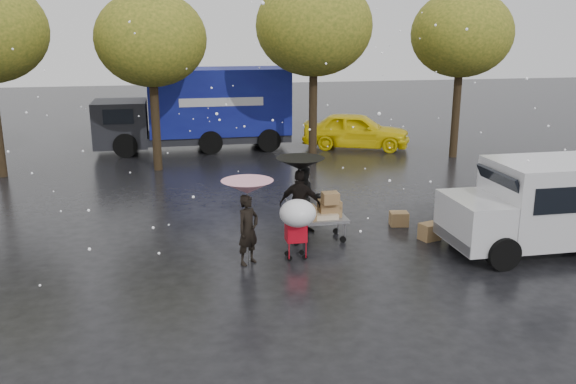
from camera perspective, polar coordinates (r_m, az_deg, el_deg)
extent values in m
plane|color=black|center=(14.34, 1.92, -6.23)|extent=(90.00, 90.00, 0.00)
imported|color=black|center=(13.80, -3.75, -3.55)|extent=(0.71, 0.67, 1.62)
imported|color=black|center=(15.88, 1.62, -0.71)|extent=(0.89, 0.71, 1.76)
imported|color=black|center=(15.38, 1.13, -1.20)|extent=(1.14, 0.78, 1.79)
cylinder|color=#4C4C4C|center=(13.77, -3.76, -3.18)|extent=(0.02, 0.02, 1.81)
cone|color=#DD5B82|center=(13.51, -3.83, 0.47)|extent=(1.17, 1.17, 0.30)
sphere|color=#4C4C4C|center=(13.50, -3.83, 0.60)|extent=(0.06, 0.06, 0.06)
cylinder|color=#4C4C4C|center=(15.35, 1.13, -0.90)|extent=(0.02, 0.02, 1.95)
cone|color=black|center=(15.11, 1.15, 2.66)|extent=(1.22, 1.22, 0.30)
sphere|color=#4C4C4C|center=(15.10, 1.15, 2.77)|extent=(0.06, 0.06, 0.06)
cube|color=slate|center=(15.39, 2.72, -2.55)|extent=(1.50, 0.80, 0.08)
cylinder|color=slate|center=(15.15, -0.02, -1.82)|extent=(0.04, 0.04, 0.60)
cube|color=olive|center=(15.49, 3.90, -1.51)|extent=(0.55, 0.45, 0.40)
cube|color=olive|center=(15.16, 1.72, -1.96)|extent=(0.45, 0.40, 0.35)
cube|color=olive|center=(15.15, 3.98, -0.56)|extent=(0.40, 0.35, 0.28)
cube|color=#CBB88D|center=(15.37, 2.90, -2.18)|extent=(0.90, 0.55, 0.12)
cylinder|color=black|center=(15.12, 0.77, -4.75)|extent=(0.16, 0.05, 0.16)
cylinder|color=black|center=(15.71, 0.29, -3.96)|extent=(0.16, 0.05, 0.16)
cylinder|color=black|center=(15.40, 5.16, -4.43)|extent=(0.16, 0.05, 0.16)
cylinder|color=black|center=(15.98, 4.51, -3.67)|extent=(0.16, 0.05, 0.16)
cube|color=red|center=(14.16, 0.75, -3.70)|extent=(0.47, 0.41, 0.45)
cylinder|color=red|center=(13.87, 0.91, -2.51)|extent=(0.42, 0.02, 0.02)
cylinder|color=#4C4C4C|center=(13.89, 0.91, -2.78)|extent=(0.02, 0.02, 0.60)
ellipsoid|color=white|center=(13.83, 0.92, -2.00)|extent=(0.84, 0.84, 0.63)
cylinder|color=black|center=(14.19, 0.16, -6.21)|extent=(0.12, 0.04, 0.12)
cylinder|color=black|center=(14.48, -0.10, -5.76)|extent=(0.12, 0.04, 0.12)
cylinder|color=black|center=(14.26, 1.58, -6.11)|extent=(0.12, 0.04, 0.12)
cylinder|color=black|center=(14.55, 1.30, -5.65)|extent=(0.12, 0.04, 0.12)
cube|color=silver|center=(16.08, 24.83, -0.60)|extent=(3.80, 2.00, 1.90)
cube|color=silver|center=(14.92, 17.15, -2.60)|extent=(1.20, 1.95, 1.10)
cube|color=black|center=(14.96, 19.26, 0.66)|extent=(0.37, 1.70, 0.67)
cube|color=slate|center=(14.80, 15.15, -4.23)|extent=(0.12, 1.90, 0.25)
cylinder|color=black|center=(14.39, 19.48, -5.45)|extent=(0.76, 0.28, 0.76)
cylinder|color=black|center=(15.95, 16.06, -3.14)|extent=(0.76, 0.28, 0.76)
cube|color=navy|center=(26.94, -6.48, 8.46)|extent=(6.00, 2.50, 2.80)
cube|color=black|center=(27.03, -15.37, 6.22)|extent=(2.20, 2.40, 1.90)
cube|color=black|center=(27.10, -8.49, 5.12)|extent=(8.00, 2.30, 0.35)
cube|color=silver|center=(25.68, -6.23, 8.36)|extent=(3.50, 0.03, 0.35)
cylinder|color=black|center=(26.01, -14.98, 4.23)|extent=(1.00, 0.30, 1.00)
cylinder|color=black|center=(28.27, -14.72, 5.10)|extent=(1.00, 0.30, 1.00)
cylinder|color=black|center=(26.30, -1.79, 4.86)|extent=(1.00, 0.30, 1.00)
cylinder|color=black|center=(28.53, -2.56, 5.68)|extent=(1.00, 0.30, 1.00)
cube|color=olive|center=(15.90, 13.11, -3.63)|extent=(0.57, 0.50, 0.43)
cube|color=olive|center=(16.85, 10.34, -2.48)|extent=(0.53, 0.45, 0.37)
imported|color=yellow|center=(27.16, 6.40, 5.74)|extent=(5.02, 3.47, 1.59)
cylinder|color=black|center=(23.18, -12.34, 7.46)|extent=(0.32, 0.32, 4.48)
ellipsoid|color=#3D4E16|center=(22.99, -12.71, 13.79)|extent=(4.00, 4.00, 3.40)
cylinder|color=black|center=(23.82, 2.36, 8.51)|extent=(0.32, 0.32, 4.90)
ellipsoid|color=#3D4E16|center=(23.65, 2.44, 15.26)|extent=(4.40, 4.40, 3.74)
cylinder|color=black|center=(25.90, 15.51, 8.21)|extent=(0.32, 0.32, 4.62)
ellipsoid|color=#3D4E16|center=(25.74, 15.93, 14.04)|extent=(4.00, 4.00, 3.40)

